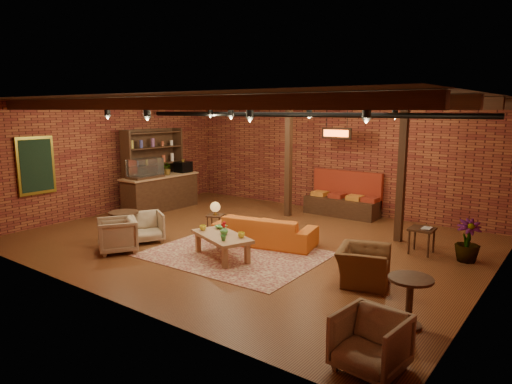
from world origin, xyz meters
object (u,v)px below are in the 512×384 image
Objects in this scene: side_table_lamp at (215,209)px; side_table_book at (422,230)px; coffee_table at (222,237)px; round_table_right at (410,294)px; armchair_right at (363,259)px; armchair_a at (146,226)px; armchair_far at (371,339)px; round_table_left at (124,221)px; sofa at (265,230)px; plant_tall at (471,199)px; armchair_b at (117,234)px.

side_table_book is at bearing 17.18° from side_table_lamp.
coffee_table is at bearing -139.21° from side_table_book.
armchair_right is at bearing 135.72° from round_table_right.
armchair_right is (5.02, 0.59, 0.05)m from armchair_a.
armchair_a is 6.49m from armchair_far.
armchair_far is (6.60, -1.61, -0.09)m from round_table_left.
coffee_table is at bearing -57.10° from armchair_a.
sofa is 3.22m from round_table_left.
sofa is at bearing -159.46° from plant_tall.
side_table_lamp is 1.69m from armchair_a.
plant_tall is (0.89, 0.01, 0.77)m from side_table_book.
coffee_table is 2.07× the size of armchair_far.
plant_tall is at bearing 25.75° from round_table_left.
armchair_far is at bearing -90.00° from plant_tall.
sofa is at bearing 79.12° from armchair_b.
sofa reaches higher than side_table_book.
side_table_book is at bearing 104.51° from round_table_right.
side_table_book is (5.71, 3.17, 0.04)m from round_table_left.
round_table_right is 3.54m from plant_tall.
armchair_a reaches higher than coffee_table.
plant_tall is (1.19, 2.29, 0.85)m from armchair_right.
sofa is at bearing 56.74° from armchair_right.
round_table_right is (6.20, -0.57, 0.11)m from armchair_a.
coffee_table is 4.54m from armchair_far.
side_table_lamp is at bearing 159.32° from round_table_right.
side_table_lamp is at bearing -162.82° from side_table_book.
armchair_right is at bearing -117.38° from plant_tall.
sofa is 1.54m from side_table_lamp.
sofa is 3.33m from side_table_book.
armchair_a is (-0.80, -1.47, -0.22)m from side_table_lamp.
side_table_lamp is 0.80× the size of armchair_right.
armchair_far is at bearing -32.03° from side_table_lamp.
armchair_b is at bearing 176.28° from armchair_far.
coffee_table reaches higher than round_table_right.
sofa is at bearing 152.84° from round_table_right.
armchair_a is (-2.16, -0.14, -0.06)m from coffee_table.
side_table_lamp reaches higher than round_table_left.
side_table_lamp is 6.38m from armchair_far.
armchair_a is at bearing 18.84° from sofa.
armchair_far is (6.20, -1.91, 0.01)m from armchair_a.
side_table_lamp is at bearing -165.37° from plant_tall.
plant_tall is (4.04, 2.74, 0.84)m from coffee_table.
side_table_lamp is 4.73m from side_table_book.
side_table_book is (5.32, 2.86, 0.14)m from armchair_a.
round_table_left is 0.51m from armchair_a.
round_table_left reaches higher than side_table_book.
side_table_lamp reaches higher than sofa.
armchair_a is at bearing 174.74° from round_table_right.
round_table_left is 5.48m from armchair_right.
side_table_book is at bearing 68.54° from armchair_b.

